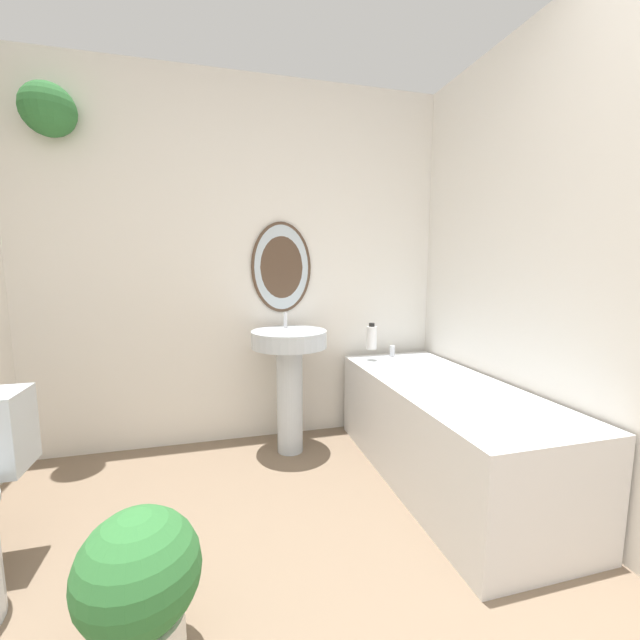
% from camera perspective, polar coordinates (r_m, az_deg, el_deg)
% --- Properties ---
extents(wall_back, '(2.84, 0.28, 2.40)m').
position_cam_1_polar(wall_back, '(2.69, -12.19, 8.82)').
color(wall_back, silver).
rests_on(wall_back, ground_plane).
extents(wall_right, '(0.06, 2.55, 2.40)m').
position_cam_1_polar(wall_right, '(2.13, 32.84, 6.95)').
color(wall_right, silver).
rests_on(wall_right, ground_plane).
extents(pedestal_sink, '(0.47, 0.47, 0.89)m').
position_cam_1_polar(pedestal_sink, '(2.50, -4.47, -6.71)').
color(pedestal_sink, silver).
rests_on(pedestal_sink, ground_plane).
extents(bathtub, '(0.64, 1.55, 0.63)m').
position_cam_1_polar(bathtub, '(2.36, 17.53, -14.89)').
color(bathtub, silver).
rests_on(bathtub, ground_plane).
extents(shampoo_bottle, '(0.07, 0.07, 0.18)m').
position_cam_1_polar(shampoo_bottle, '(2.69, 7.51, -2.48)').
color(shampoo_bottle, white).
rests_on(shampoo_bottle, bathtub).
extents(potted_plant, '(0.35, 0.35, 0.49)m').
position_cam_1_polar(potted_plant, '(1.46, -24.76, -31.56)').
color(potted_plant, silver).
rests_on(potted_plant, ground_plane).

